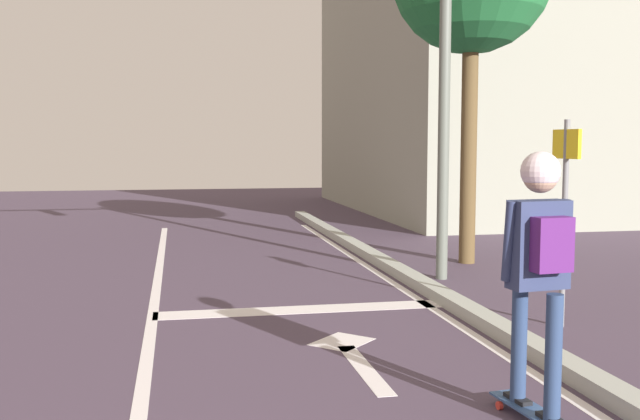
{
  "coord_description": "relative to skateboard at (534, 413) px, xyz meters",
  "views": [
    {
      "loc": [
        0.22,
        -0.61,
        1.91
      ],
      "look_at": [
        1.59,
        6.35,
        1.26
      ],
      "focal_mm": 40.74,
      "sensor_mm": 36.0,
      "label": 1
    }
  ],
  "objects": [
    {
      "name": "lane_arrow_stem",
      "position": [
        -0.83,
        1.39,
        -0.07
      ],
      "size": [
        0.16,
        1.4,
        0.01
      ],
      "primitive_type": "cube",
      "color": "white",
      "rests_on": "ground"
    },
    {
      "name": "lane_line_curbside",
      "position": [
        0.51,
        2.17,
        -0.07
      ],
      "size": [
        0.12,
        20.0,
        0.01
      ],
      "primitive_type": "cube",
      "color": "white",
      "rests_on": "ground"
    },
    {
      "name": "street_sign_post",
      "position": [
        1.54,
        2.36,
        1.34
      ],
      "size": [
        0.08,
        0.44,
        2.15
      ],
      "color": "slate",
      "rests_on": "ground"
    },
    {
      "name": "building_block",
      "position": [
        6.77,
        15.2,
        3.86
      ],
      "size": [
        8.23,
        11.01,
        7.86
      ],
      "primitive_type": "cube",
      "color": "gray",
      "rests_on": "ground"
    },
    {
      "name": "lane_arrow_head",
      "position": [
        -0.83,
        2.24,
        -0.07
      ],
      "size": [
        0.71,
        0.71,
        0.01
      ],
      "primitive_type": "cube",
      "rotation": [
        0.0,
        0.0,
        0.79
      ],
      "color": "white",
      "rests_on": "ground"
    },
    {
      "name": "lane_line_center",
      "position": [
        -2.66,
        2.17,
        -0.07
      ],
      "size": [
        0.12,
        20.0,
        0.01
      ],
      "primitive_type": "cube",
      "color": "white",
      "rests_on": "ground"
    },
    {
      "name": "skateboard",
      "position": [
        0.0,
        0.0,
        0.0
      ],
      "size": [
        0.28,
        0.87,
        0.09
      ],
      "color": "#314E7F",
      "rests_on": "ground"
    },
    {
      "name": "skater",
      "position": [
        0.0,
        -0.01,
        1.15
      ],
      "size": [
        0.48,
        0.64,
        1.77
      ],
      "color": "navy",
      "rests_on": "skateboard"
    },
    {
      "name": "curb_strip",
      "position": [
        0.76,
        2.17,
        -0.0
      ],
      "size": [
        0.24,
        24.0,
        0.14
      ],
      "primitive_type": "cube",
      "color": "#A2A59C",
      "rests_on": "ground"
    },
    {
      "name": "stop_bar",
      "position": [
        -1.0,
        3.65,
        -0.07
      ],
      "size": [
        3.32,
        0.4,
        0.01
      ],
      "primitive_type": "cube",
      "color": "white",
      "rests_on": "ground"
    }
  ]
}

